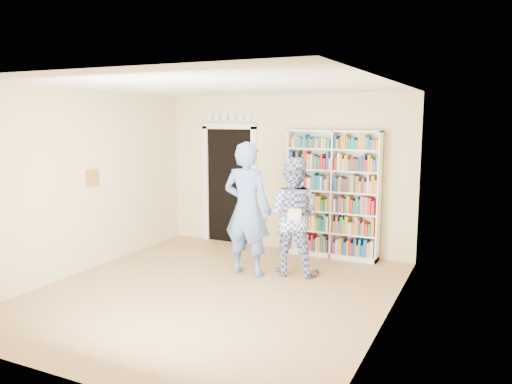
# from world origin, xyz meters

# --- Properties ---
(floor) EXTENTS (5.00, 5.00, 0.00)m
(floor) POSITION_xyz_m (0.00, 0.00, 0.00)
(floor) COLOR #A97A51
(floor) RESTS_ON ground
(ceiling) EXTENTS (5.00, 5.00, 0.00)m
(ceiling) POSITION_xyz_m (0.00, 0.00, 2.70)
(ceiling) COLOR white
(ceiling) RESTS_ON wall_back
(wall_back) EXTENTS (4.50, 0.00, 4.50)m
(wall_back) POSITION_xyz_m (0.00, 2.50, 1.35)
(wall_back) COLOR beige
(wall_back) RESTS_ON floor
(wall_left) EXTENTS (0.00, 5.00, 5.00)m
(wall_left) POSITION_xyz_m (-2.25, 0.00, 1.35)
(wall_left) COLOR beige
(wall_left) RESTS_ON floor
(wall_right) EXTENTS (0.00, 5.00, 5.00)m
(wall_right) POSITION_xyz_m (2.25, 0.00, 1.35)
(wall_right) COLOR beige
(wall_right) RESTS_ON floor
(bookshelf) EXTENTS (1.53, 0.29, 2.11)m
(bookshelf) POSITION_xyz_m (0.92, 2.34, 1.06)
(bookshelf) COLOR white
(bookshelf) RESTS_ON floor
(doorway) EXTENTS (1.10, 0.08, 2.43)m
(doorway) POSITION_xyz_m (-1.10, 2.48, 1.18)
(doorway) COLOR black
(doorway) RESTS_ON floor
(wall_art) EXTENTS (0.03, 0.25, 0.25)m
(wall_art) POSITION_xyz_m (-2.23, 0.20, 1.40)
(wall_art) COLOR brown
(wall_art) RESTS_ON wall_left
(man_blue) EXTENTS (0.73, 0.48, 1.97)m
(man_blue) POSITION_xyz_m (0.06, 0.88, 0.99)
(man_blue) COLOR #5377BA
(man_blue) RESTS_ON floor
(man_plaid) EXTENTS (0.93, 0.78, 1.74)m
(man_plaid) POSITION_xyz_m (0.64, 1.19, 0.87)
(man_plaid) COLOR #324499
(man_plaid) RESTS_ON floor
(paper_sheet) EXTENTS (0.17, 0.09, 0.27)m
(paper_sheet) POSITION_xyz_m (0.77, 0.95, 0.90)
(paper_sheet) COLOR white
(paper_sheet) RESTS_ON man_plaid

